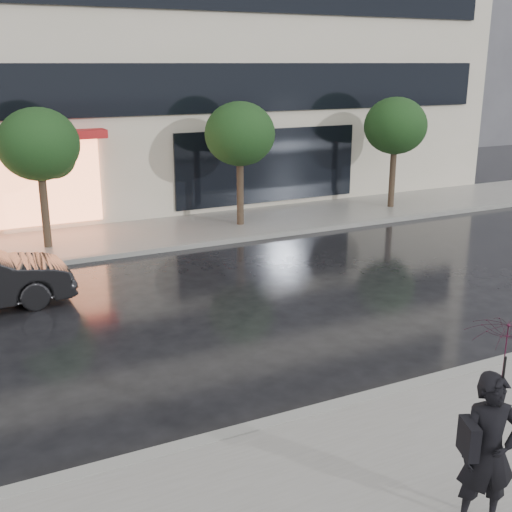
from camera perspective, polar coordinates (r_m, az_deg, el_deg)
ground at (r=11.13m, az=6.43°, el=-10.66°), size 120.00×120.00×0.00m
sidewalk_near at (r=8.95m, az=18.27°, el=-18.53°), size 60.00×4.50×0.12m
sidewalk_far at (r=19.94m, az=-9.55°, el=1.89°), size 60.00×3.50×0.12m
curb_near at (r=10.37m, az=9.47°, el=-12.53°), size 60.00×0.25×0.14m
curb_far at (r=18.32m, az=-7.94°, el=0.67°), size 60.00×0.25×0.14m
bg_building_right at (r=48.07m, az=15.60°, el=19.68°), size 12.00×12.00×16.00m
tree_mid_west at (r=18.58m, az=-18.58°, el=9.18°), size 2.20×2.20×3.99m
tree_mid_east at (r=20.28m, az=-1.33°, el=10.61°), size 2.20×2.20×3.99m
tree_far_east at (r=23.43m, az=12.35°, el=11.07°), size 2.20×2.20×3.99m
pedestrian_with_umbrella at (r=7.45m, az=20.64°, el=-12.19°), size 1.13×1.14×2.46m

